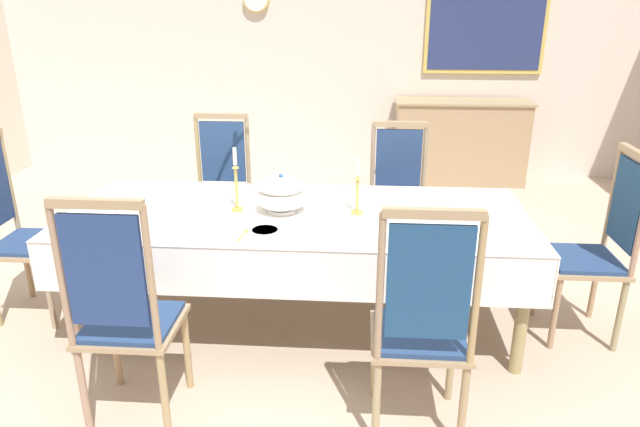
{
  "coord_description": "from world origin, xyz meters",
  "views": [
    {
      "loc": [
        0.37,
        -3.19,
        1.92
      ],
      "look_at": [
        0.14,
        -0.12,
        0.77
      ],
      "focal_mm": 32.13,
      "sensor_mm": 36.0,
      "label": 1
    }
  ],
  "objects_px": {
    "chair_head_west": "(17,228)",
    "spoon_primary": "(71,229)",
    "chair_south_a": "(124,311)",
    "chair_head_east": "(597,245)",
    "candlestick_west": "(236,185)",
    "bowl_near_left": "(93,229)",
    "chair_north_a": "(221,188)",
    "spoon_secondary": "(245,232)",
    "sideboard": "(460,142)",
    "chair_south_b": "(422,323)",
    "soup_tureen": "(281,194)",
    "chair_north_b": "(398,193)",
    "bowl_near_right": "(265,232)",
    "candlestick_east": "(357,192)",
    "dining_table": "(297,224)",
    "framed_painting": "(486,21)"
  },
  "relations": [
    {
      "from": "chair_head_west",
      "to": "spoon_primary",
      "type": "bearing_deg",
      "value": 56.32
    },
    {
      "from": "chair_south_a",
      "to": "spoon_primary",
      "type": "distance_m",
      "value": 0.78
    },
    {
      "from": "chair_head_east",
      "to": "candlestick_west",
      "type": "xyz_separation_m",
      "value": [
        -2.11,
        -0.0,
        0.32
      ]
    },
    {
      "from": "candlestick_west",
      "to": "bowl_near_left",
      "type": "height_order",
      "value": "candlestick_west"
    },
    {
      "from": "chair_north_a",
      "to": "spoon_secondary",
      "type": "height_order",
      "value": "chair_north_a"
    },
    {
      "from": "bowl_near_left",
      "to": "chair_north_a",
      "type": "bearing_deg",
      "value": 74.47
    },
    {
      "from": "chair_north_a",
      "to": "sideboard",
      "type": "distance_m",
      "value": 3.04
    },
    {
      "from": "chair_south_b",
      "to": "soup_tureen",
      "type": "height_order",
      "value": "chair_south_b"
    },
    {
      "from": "chair_north_b",
      "to": "candlestick_west",
      "type": "bearing_deg",
      "value": 42.93
    },
    {
      "from": "chair_north_a",
      "to": "bowl_near_right",
      "type": "height_order",
      "value": "chair_north_a"
    },
    {
      "from": "candlestick_east",
      "to": "bowl_near_left",
      "type": "height_order",
      "value": "candlestick_east"
    },
    {
      "from": "dining_table",
      "to": "chair_north_a",
      "type": "height_order",
      "value": "chair_north_a"
    },
    {
      "from": "chair_north_a",
      "to": "spoon_primary",
      "type": "bearing_deg",
      "value": 68.85
    },
    {
      "from": "framed_painting",
      "to": "chair_head_east",
      "type": "bearing_deg",
      "value": -88.5
    },
    {
      "from": "dining_table",
      "to": "chair_south_a",
      "type": "distance_m",
      "value": 1.17
    },
    {
      "from": "chair_head_east",
      "to": "sideboard",
      "type": "height_order",
      "value": "chair_head_east"
    },
    {
      "from": "candlestick_east",
      "to": "framed_painting",
      "type": "distance_m",
      "value": 3.69
    },
    {
      "from": "dining_table",
      "to": "candlestick_east",
      "type": "height_order",
      "value": "candlestick_east"
    },
    {
      "from": "chair_head_east",
      "to": "candlestick_east",
      "type": "relative_size",
      "value": 3.46
    },
    {
      "from": "spoon_secondary",
      "to": "chair_head_west",
      "type": "bearing_deg",
      "value": 176.47
    },
    {
      "from": "dining_table",
      "to": "bowl_near_right",
      "type": "relative_size",
      "value": 15.78
    },
    {
      "from": "dining_table",
      "to": "bowl_near_left",
      "type": "xyz_separation_m",
      "value": [
        -1.06,
        -0.4,
        0.09
      ]
    },
    {
      "from": "bowl_near_left",
      "to": "spoon_primary",
      "type": "height_order",
      "value": "bowl_near_left"
    },
    {
      "from": "candlestick_east",
      "to": "chair_north_b",
      "type": "bearing_deg",
      "value": 72.27
    },
    {
      "from": "soup_tureen",
      "to": "framed_painting",
      "type": "height_order",
      "value": "framed_painting"
    },
    {
      "from": "dining_table",
      "to": "framed_painting",
      "type": "relative_size",
      "value": 2.12
    },
    {
      "from": "spoon_secondary",
      "to": "candlestick_east",
      "type": "bearing_deg",
      "value": 38.94
    },
    {
      "from": "candlestick_east",
      "to": "bowl_near_left",
      "type": "xyz_separation_m",
      "value": [
        -1.42,
        -0.4,
        -0.11
      ]
    },
    {
      "from": "dining_table",
      "to": "spoon_secondary",
      "type": "bearing_deg",
      "value": -125.23
    },
    {
      "from": "candlestick_east",
      "to": "framed_painting",
      "type": "height_order",
      "value": "framed_painting"
    },
    {
      "from": "chair_south_a",
      "to": "bowl_near_right",
      "type": "relative_size",
      "value": 6.89
    },
    {
      "from": "soup_tureen",
      "to": "spoon_secondary",
      "type": "xyz_separation_m",
      "value": [
        -0.15,
        -0.34,
        -0.11
      ]
    },
    {
      "from": "chair_south_a",
      "to": "chair_south_b",
      "type": "height_order",
      "value": "chair_south_a"
    },
    {
      "from": "soup_tureen",
      "to": "sideboard",
      "type": "relative_size",
      "value": 0.21
    },
    {
      "from": "spoon_primary",
      "to": "sideboard",
      "type": "height_order",
      "value": "sideboard"
    },
    {
      "from": "chair_head_west",
      "to": "bowl_near_left",
      "type": "height_order",
      "value": "chair_head_west"
    },
    {
      "from": "soup_tureen",
      "to": "bowl_near_left",
      "type": "relative_size",
      "value": 1.51
    },
    {
      "from": "dining_table",
      "to": "spoon_secondary",
      "type": "height_order",
      "value": "spoon_secondary"
    },
    {
      "from": "chair_south_b",
      "to": "soup_tureen",
      "type": "distance_m",
      "value": 1.23
    },
    {
      "from": "bowl_near_right",
      "to": "sideboard",
      "type": "height_order",
      "value": "sideboard"
    },
    {
      "from": "chair_head_east",
      "to": "bowl_near_right",
      "type": "height_order",
      "value": "chair_head_east"
    },
    {
      "from": "candlestick_west",
      "to": "framed_painting",
      "type": "distance_m",
      "value": 4.0
    },
    {
      "from": "chair_north_a",
      "to": "chair_head_west",
      "type": "bearing_deg",
      "value": 41.51
    },
    {
      "from": "sideboard",
      "to": "spoon_secondary",
      "type": "bearing_deg",
      "value": 63.81
    },
    {
      "from": "chair_north_a",
      "to": "chair_north_b",
      "type": "relative_size",
      "value": 1.04
    },
    {
      "from": "chair_south_b",
      "to": "bowl_near_left",
      "type": "bearing_deg",
      "value": 162.27
    },
    {
      "from": "chair_head_west",
      "to": "sideboard",
      "type": "distance_m",
      "value": 4.46
    },
    {
      "from": "soup_tureen",
      "to": "candlestick_east",
      "type": "height_order",
      "value": "candlestick_east"
    },
    {
      "from": "soup_tureen",
      "to": "candlestick_east",
      "type": "distance_m",
      "value": 0.44
    },
    {
      "from": "spoon_primary",
      "to": "sideboard",
      "type": "distance_m",
      "value": 4.38
    }
  ]
}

